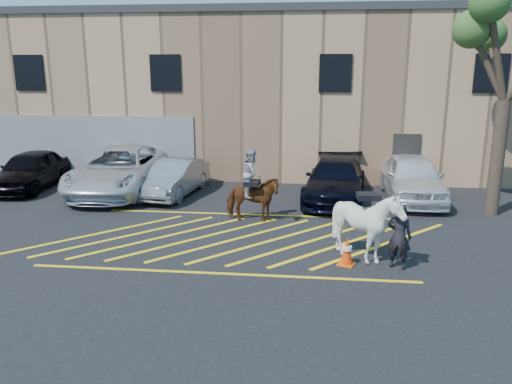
# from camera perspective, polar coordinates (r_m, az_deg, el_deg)

# --- Properties ---
(ground) EXTENTS (90.00, 90.00, 0.00)m
(ground) POSITION_cam_1_polar(r_m,az_deg,el_deg) (14.79, -2.15, -5.02)
(ground) COLOR black
(ground) RESTS_ON ground
(car_black_suv) EXTENTS (2.06, 4.65, 1.55)m
(car_black_suv) POSITION_cam_1_polar(r_m,az_deg,el_deg) (22.28, -24.38, 2.32)
(car_black_suv) COLOR black
(car_black_suv) RESTS_ON ground
(car_white_pickup) EXTENTS (3.21, 6.49, 1.77)m
(car_white_pickup) POSITION_cam_1_polar(r_m,az_deg,el_deg) (20.46, -15.27, 2.45)
(car_white_pickup) COLOR silver
(car_white_pickup) RESTS_ON ground
(car_silver_sedan) EXTENTS (1.99, 4.29, 1.36)m
(car_silver_sedan) POSITION_cam_1_polar(r_m,az_deg,el_deg) (19.51, -9.31, 1.59)
(car_silver_sedan) COLOR gray
(car_silver_sedan) RESTS_ON ground
(car_blue_suv) EXTENTS (2.70, 5.41, 1.51)m
(car_blue_suv) POSITION_cam_1_polar(r_m,az_deg,el_deg) (18.82, 9.06, 1.38)
(car_blue_suv) COLOR black
(car_blue_suv) RESTS_ON ground
(car_white_suv) EXTENTS (2.07, 4.97, 1.68)m
(car_white_suv) POSITION_cam_1_polar(r_m,az_deg,el_deg) (19.47, 17.44, 1.59)
(car_white_suv) COLOR white
(car_white_suv) RESTS_ON ground
(handler) EXTENTS (0.71, 0.60, 1.64)m
(handler) POSITION_cam_1_polar(r_m,az_deg,el_deg) (12.73, 16.05, -4.89)
(handler) COLOR black
(handler) RESTS_ON ground
(warehouse) EXTENTS (32.42, 10.20, 7.30)m
(warehouse) POSITION_cam_1_polar(r_m,az_deg,el_deg) (25.92, 1.67, 11.46)
(warehouse) COLOR tan
(warehouse) RESTS_ON ground
(hatching_zone) EXTENTS (12.60, 5.12, 0.01)m
(hatching_zone) POSITION_cam_1_polar(r_m,az_deg,el_deg) (14.51, -2.32, -5.39)
(hatching_zone) COLOR yellow
(hatching_zone) RESTS_ON ground
(mounted_bay) EXTENTS (1.85, 0.97, 2.35)m
(mounted_bay) POSITION_cam_1_polar(r_m,az_deg,el_deg) (15.87, -0.44, -0.09)
(mounted_bay) COLOR #5F3116
(mounted_bay) RESTS_ON ground
(saddled_white) EXTENTS (1.69, 1.87, 1.93)m
(saddled_white) POSITION_cam_1_polar(r_m,az_deg,el_deg) (12.92, 12.56, -3.70)
(saddled_white) COLOR silver
(saddled_white) RESTS_ON ground
(traffic_cone) EXTENTS (0.49, 0.49, 0.73)m
(traffic_cone) POSITION_cam_1_polar(r_m,az_deg,el_deg) (12.78, 10.34, -6.65)
(traffic_cone) COLOR orange
(traffic_cone) RESTS_ON ground
(tree) EXTENTS (3.99, 4.37, 7.31)m
(tree) POSITION_cam_1_polar(r_m,az_deg,el_deg) (18.09, 27.14, 15.31)
(tree) COLOR #47342B
(tree) RESTS_ON ground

